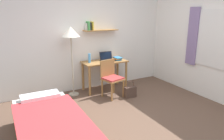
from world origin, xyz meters
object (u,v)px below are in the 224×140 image
at_px(standing_lamp, 71,35).
at_px(water_bottle, 89,58).
at_px(laptop, 107,58).
at_px(book_stack, 118,58).
at_px(handbag, 130,92).
at_px(bed, 52,132).
at_px(desk_chair, 111,77).
at_px(desk, 105,66).

height_order(standing_lamp, water_bottle, standing_lamp).
bearing_deg(laptop, book_stack, -25.00).
relative_size(water_bottle, book_stack, 0.93).
height_order(laptop, handbag, laptop).
bearing_deg(water_bottle, bed, -126.81).
relative_size(standing_lamp, water_bottle, 7.21).
bearing_deg(handbag, desk_chair, 142.49).
distance_m(bed, handbag, 2.25).
relative_size(desk, handbag, 2.73).
distance_m(standing_lamp, laptop, 1.10).
bearing_deg(desk, handbag, -70.16).
distance_m(bed, book_stack, 2.75).
bearing_deg(book_stack, desk, 172.62).
relative_size(desk_chair, book_stack, 3.59).
xyz_separation_m(desk, book_stack, (0.34, -0.04, 0.18)).
xyz_separation_m(desk, water_bottle, (-0.39, 0.02, 0.25)).
xyz_separation_m(desk, handbag, (0.27, -0.76, -0.45)).
bearing_deg(bed, desk_chair, 37.78).
height_order(bed, handbag, bed).
bearing_deg(laptop, water_bottle, -173.56).
bearing_deg(desk, bed, -134.31).
relative_size(laptop, water_bottle, 1.56).
distance_m(standing_lamp, water_bottle, 0.71).
xyz_separation_m(desk, standing_lamp, (-0.82, 0.01, 0.81)).
height_order(desk_chair, standing_lamp, standing_lamp).
relative_size(desk, water_bottle, 4.92).
height_order(bed, desk_chair, desk_chair).
distance_m(desk, handbag, 0.93).
height_order(water_bottle, book_stack, water_bottle).
xyz_separation_m(water_bottle, book_stack, (0.74, -0.06, -0.07)).
xyz_separation_m(water_bottle, handbag, (0.67, -0.78, -0.70)).
height_order(desk, desk_chair, desk_chair).
distance_m(water_bottle, handbag, 1.24).
bearing_deg(standing_lamp, book_stack, -2.86).
distance_m(bed, desk, 2.50).
xyz_separation_m(bed, desk_chair, (1.65, 1.28, 0.23)).
xyz_separation_m(standing_lamp, laptop, (0.91, 0.06, -0.62)).
height_order(book_stack, handbag, book_stack).
distance_m(water_bottle, book_stack, 0.74).
bearing_deg(handbag, standing_lamp, 144.72).
bearing_deg(book_stack, standing_lamp, 177.14).
height_order(standing_lamp, laptop, standing_lamp).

